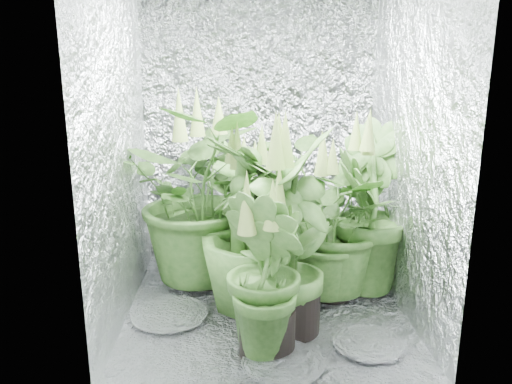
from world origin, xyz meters
The scene contains 11 objects.
ground centered at (0.00, 0.00, 0.00)m, with size 1.60×1.60×0.00m, color silver.
walls centered at (0.00, 0.00, 1.00)m, with size 1.62×1.62×2.00m.
plant_a centered at (-0.37, 0.38, 0.60)m, with size 1.25×1.25×1.25m.
plant_b centered at (-0.12, 0.42, 0.45)m, with size 0.66×0.66×0.98m.
plant_c centered at (0.64, 0.23, 0.53)m, with size 0.69×0.69×1.14m.
plant_d centered at (-0.10, -0.02, 0.51)m, with size 0.78×0.78×1.09m.
plant_e centered at (0.41, 0.14, 0.49)m, with size 1.12×1.12×1.02m.
plant_f centered at (0.12, -0.26, 0.54)m, with size 0.71×0.71×1.18m.
plant_g centered at (-0.02, -0.48, 0.42)m, with size 0.61×0.61×0.94m.
circulation_fan centered at (0.60, 0.35, 0.15)m, with size 0.15×0.32×0.36m.
plant_label centered at (0.04, -0.51, 0.30)m, with size 0.05×0.01×0.08m, color white.
Camera 1 is at (-0.17, -2.70, 1.41)m, focal length 35.00 mm.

